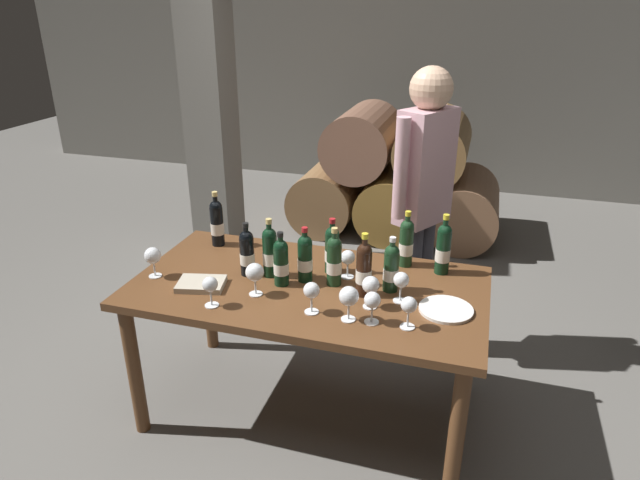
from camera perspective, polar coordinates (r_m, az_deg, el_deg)
name	(u,v)px	position (r m, az deg, el deg)	size (l,w,h in m)	color
ground_plane	(309,408)	(3.13, -1.11, -16.93)	(14.00, 14.00, 0.00)	#66635E
cellar_back_wall	(425,60)	(6.53, 10.75, 17.71)	(10.00, 0.24, 2.80)	slate
barrel_stack	(396,178)	(5.14, 7.83, 6.30)	(1.86, 0.90, 1.15)	olive
stone_pillar	(210,103)	(4.42, -11.24, 13.69)	(0.32, 0.32, 2.60)	slate
dining_table	(308,301)	(2.74, -1.22, -6.24)	(1.70, 0.90, 0.76)	brown
wine_bottle_0	(305,258)	(2.68, -1.55, -1.83)	(0.07, 0.07, 0.28)	black
wine_bottle_1	(391,267)	(2.61, 7.33, -2.81)	(0.07, 0.07, 0.27)	#19381E
wine_bottle_2	(406,242)	(2.86, 8.86, -0.23)	(0.07, 0.07, 0.30)	#19381E
wine_bottle_3	(332,249)	(2.76, 1.25, -0.94)	(0.07, 0.07, 0.29)	black
wine_bottle_4	(443,248)	(2.81, 12.56, -0.83)	(0.07, 0.07, 0.31)	black
wine_bottle_5	(270,251)	(2.73, -5.18, -1.18)	(0.07, 0.07, 0.30)	black
wine_bottle_6	(217,222)	(3.12, -10.55, 1.80)	(0.07, 0.07, 0.31)	black
wine_bottle_7	(281,262)	(2.65, -4.03, -2.25)	(0.07, 0.07, 0.27)	black
wine_bottle_8	(334,260)	(2.64, 1.47, -2.10)	(0.07, 0.07, 0.29)	#19381E
wine_bottle_9	(247,252)	(2.76, -7.52, -1.25)	(0.07, 0.07, 0.28)	black
wine_bottle_10	(364,269)	(2.55, 4.53, -2.97)	(0.07, 0.07, 0.31)	black
wine_glass_0	(255,273)	(2.57, -6.73, -3.39)	(0.09, 0.09, 0.16)	white
wine_glass_1	(401,281)	(2.53, 8.35, -4.20)	(0.07, 0.07, 0.15)	white
wine_glass_2	(311,292)	(2.41, -0.88, -5.33)	(0.07, 0.07, 0.15)	white
wine_glass_3	(348,258)	(2.72, 2.88, -1.90)	(0.07, 0.07, 0.15)	white
wine_glass_4	(409,306)	(2.34, 9.12, -6.75)	(0.07, 0.07, 0.14)	white
wine_glass_5	(372,301)	(2.35, 5.40, -6.30)	(0.07, 0.07, 0.15)	white
wine_glass_6	(371,286)	(2.46, 5.24, -4.71)	(0.08, 0.08, 0.15)	white
wine_glass_7	(210,286)	(2.51, -11.23, -4.63)	(0.07, 0.07, 0.14)	white
wine_glass_8	(349,297)	(2.36, 2.98, -5.87)	(0.09, 0.09, 0.16)	white
wine_glass_9	(153,256)	(2.84, -16.82, -1.62)	(0.08, 0.08, 0.16)	white
tasting_notebook	(201,284)	(2.73, -12.12, -4.45)	(0.22, 0.16, 0.03)	#B2A893
serving_plate	(446,309)	(2.54, 12.82, -6.98)	(0.24, 0.24, 0.01)	white
sommelier_presenting	(423,190)	(3.18, 10.58, 5.10)	(0.32, 0.44, 1.72)	#383842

